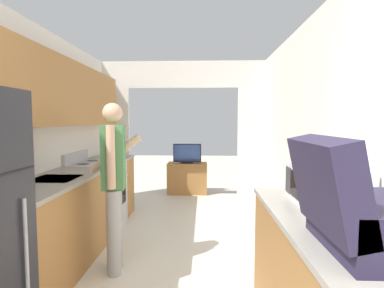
# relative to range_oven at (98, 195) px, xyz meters

# --- Properties ---
(wall_left) EXTENTS (0.38, 6.80, 2.50)m
(wall_left) POSITION_rel_range_oven_xyz_m (-0.26, -1.21, 1.00)
(wall_left) COLOR white
(wall_left) RESTS_ON ground_plane
(wall_right) EXTENTS (0.06, 6.80, 2.50)m
(wall_right) POSITION_rel_range_oven_xyz_m (2.51, -1.62, 0.78)
(wall_right) COLOR white
(wall_right) RESTS_ON ground_plane
(wall_far_with_doorway) EXTENTS (3.19, 0.06, 2.50)m
(wall_far_with_doorway) POSITION_rel_range_oven_xyz_m (1.09, 1.21, 1.00)
(wall_far_with_doorway) COLOR white
(wall_far_with_doorway) RESTS_ON ground_plane
(counter_left) EXTENTS (0.62, 3.05, 0.92)m
(counter_left) POSITION_rel_range_oven_xyz_m (-0.01, -0.82, -0.00)
(counter_left) COLOR #9E6B38
(counter_left) RESTS_ON ground_plane
(range_oven) EXTENTS (0.66, 0.75, 1.06)m
(range_oven) POSITION_rel_range_oven_xyz_m (0.00, 0.00, 0.00)
(range_oven) COLOR #B7B7BC
(range_oven) RESTS_ON ground_plane
(person) EXTENTS (0.53, 0.41, 1.65)m
(person) POSITION_rel_range_oven_xyz_m (0.57, -1.13, 0.42)
(person) COLOR #9E9E9E
(person) RESTS_ON ground_plane
(suitcase) EXTENTS (0.51, 0.55, 0.49)m
(suitcase) POSITION_rel_range_oven_xyz_m (2.11, -2.67, 0.63)
(suitcase) COLOR #231E38
(suitcase) RESTS_ON counter_right
(microwave) EXTENTS (0.40, 0.53, 0.26)m
(microwave) POSITION_rel_range_oven_xyz_m (2.26, -1.96, 0.59)
(microwave) COLOR white
(microwave) RESTS_ON counter_right
(tv_cabinet) EXTENTS (0.80, 0.42, 0.63)m
(tv_cabinet) POSITION_rel_range_oven_xyz_m (1.11, 2.10, -0.15)
(tv_cabinet) COLOR #9E6B38
(tv_cabinet) RESTS_ON ground_plane
(television) EXTENTS (0.57, 0.16, 0.40)m
(television) POSITION_rel_range_oven_xyz_m (1.11, 2.06, 0.35)
(television) COLOR black
(television) RESTS_ON tv_cabinet
(knife) EXTENTS (0.04, 0.31, 0.02)m
(knife) POSITION_rel_range_oven_xyz_m (-0.09, 0.66, 0.46)
(knife) COLOR #B7B7BC
(knife) RESTS_ON counter_left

